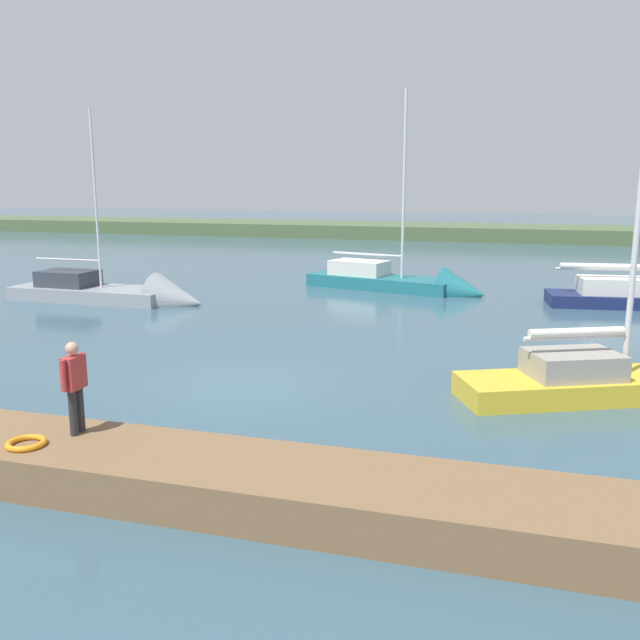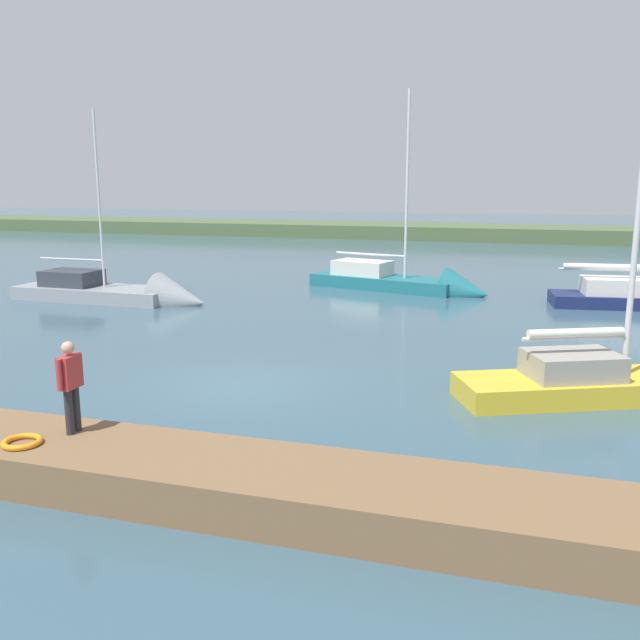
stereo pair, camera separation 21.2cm
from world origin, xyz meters
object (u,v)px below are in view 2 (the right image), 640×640
at_px(life_ring_buoy, 22,442).
at_px(sailboat_far_right, 409,286).
at_px(person_on_dock, 70,381).
at_px(sailboat_outer_mooring, 128,297).
at_px(sailboat_behind_pier, 624,390).

height_order(life_ring_buoy, sailboat_far_right, sailboat_far_right).
bearing_deg(life_ring_buoy, person_on_dock, -122.21).
height_order(sailboat_far_right, person_on_dock, sailboat_far_right).
bearing_deg(sailboat_outer_mooring, sailboat_far_right, 31.30).
xyz_separation_m(sailboat_far_right, sailboat_outer_mooring, (11.05, 6.44, -0.03)).
height_order(sailboat_behind_pier, sailboat_outer_mooring, sailboat_behind_pier).
bearing_deg(person_on_dock, life_ring_buoy, -122.44).
bearing_deg(life_ring_buoy, sailboat_far_right, -96.84).
distance_m(life_ring_buoy, person_on_dock, 1.25).
bearing_deg(person_on_dock, sailboat_far_right, 83.92).
bearing_deg(sailboat_outer_mooring, life_ring_buoy, -61.64).
xyz_separation_m(life_ring_buoy, sailboat_behind_pier, (-10.32, -8.15, -0.59)).
xyz_separation_m(life_ring_buoy, person_on_dock, (-0.47, -0.75, 0.89)).
bearing_deg(sailboat_far_right, sailboat_outer_mooring, -134.85).
height_order(life_ring_buoy, sailboat_outer_mooring, sailboat_outer_mooring).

